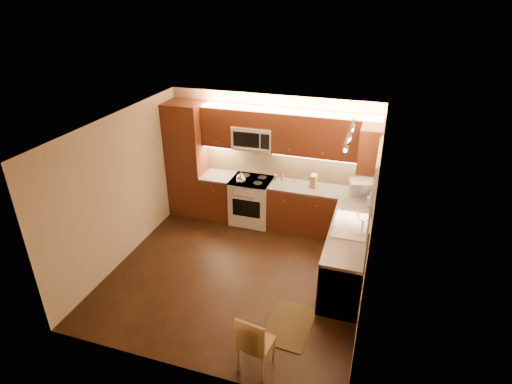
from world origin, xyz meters
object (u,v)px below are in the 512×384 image
(microwave, at_px, (254,137))
(toaster_oven, at_px, (361,187))
(kettle, at_px, (241,177))
(stove, at_px, (252,200))
(sink, at_px, (351,221))
(knife_block, at_px, (314,181))
(soap_bottle, at_px, (370,199))
(dining_chair, at_px, (256,341))

(microwave, distance_m, toaster_oven, 2.16)
(kettle, bearing_deg, stove, 33.04)
(microwave, relative_size, kettle, 3.67)
(sink, bearing_deg, knife_block, 124.16)
(sink, bearing_deg, stove, 150.64)
(knife_block, height_order, soap_bottle, knife_block)
(microwave, xyz_separation_m, toaster_oven, (2.05, -0.10, -0.69))
(knife_block, bearing_deg, kettle, -166.64)
(dining_chair, bearing_deg, kettle, 121.24)
(knife_block, bearing_deg, soap_bottle, -18.16)
(sink, distance_m, kettle, 2.36)
(soap_bottle, bearing_deg, kettle, 169.35)
(toaster_oven, distance_m, knife_block, 0.86)
(stove, bearing_deg, microwave, 90.00)
(sink, distance_m, soap_bottle, 0.82)
(kettle, bearing_deg, soap_bottle, -17.65)
(stove, distance_m, microwave, 1.27)
(stove, height_order, microwave, microwave)
(soap_bottle, bearing_deg, stove, 164.87)
(kettle, bearing_deg, toaster_oven, -8.27)
(toaster_oven, relative_size, soap_bottle, 1.97)
(kettle, xyz_separation_m, toaster_oven, (2.20, 0.21, 0.00))
(soap_bottle, bearing_deg, toaster_oven, 109.57)
(toaster_oven, bearing_deg, dining_chair, -117.95)
(kettle, distance_m, knife_block, 1.36)
(knife_block, height_order, dining_chair, knife_block)
(microwave, bearing_deg, soap_bottle, -11.89)
(microwave, distance_m, knife_block, 1.38)
(toaster_oven, distance_m, dining_chair, 3.58)
(soap_bottle, distance_m, dining_chair, 3.27)
(microwave, bearing_deg, sink, -32.21)
(microwave, height_order, sink, microwave)
(kettle, bearing_deg, dining_chair, -81.15)
(toaster_oven, height_order, soap_bottle, toaster_oven)
(microwave, bearing_deg, dining_chair, -71.57)
(soap_bottle, bearing_deg, dining_chair, -115.86)
(toaster_oven, height_order, knife_block, toaster_oven)
(toaster_oven, relative_size, knife_block, 1.80)
(microwave, bearing_deg, stove, -90.00)
(toaster_oven, distance_m, soap_bottle, 0.42)
(sink, bearing_deg, microwave, 147.79)
(sink, relative_size, toaster_oven, 2.01)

